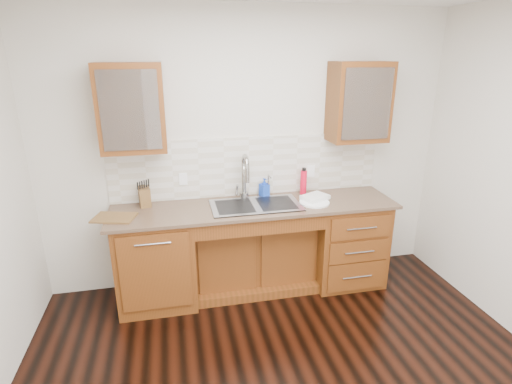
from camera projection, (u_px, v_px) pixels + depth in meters
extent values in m
cube|color=beige|center=(247.00, 151.00, 3.98)|extent=(4.00, 0.10, 2.70)
cube|color=#593014|center=(157.00, 259.00, 3.75)|extent=(0.70, 0.62, 0.88)
cube|color=#593014|center=(253.00, 253.00, 4.05)|extent=(1.20, 0.44, 0.70)
cube|color=#593014|center=(345.00, 240.00, 4.13)|extent=(0.70, 0.62, 0.88)
cube|color=#84705B|center=(255.00, 207.00, 3.78)|extent=(2.70, 0.65, 0.03)
cube|color=beige|center=(249.00, 166.00, 3.97)|extent=(2.70, 0.02, 0.59)
cube|color=#9E9EA5|center=(256.00, 214.00, 3.79)|extent=(0.84, 0.46, 0.19)
cylinder|color=#999993|center=(244.00, 179.00, 3.89)|extent=(0.04, 0.04, 0.40)
cylinder|color=#999993|center=(268.00, 185.00, 3.98)|extent=(0.02, 0.02, 0.24)
cube|color=#593014|center=(132.00, 108.00, 3.41)|extent=(0.55, 0.34, 0.75)
cube|color=#593014|center=(359.00, 102.00, 3.83)|extent=(0.55, 0.34, 0.75)
cube|color=white|center=(183.00, 179.00, 3.85)|extent=(0.08, 0.01, 0.12)
cube|color=white|center=(311.00, 171.00, 4.11)|extent=(0.08, 0.01, 0.12)
imported|color=#1741BB|center=(264.00, 187.00, 4.00)|extent=(0.11, 0.11, 0.18)
cylinder|color=red|center=(303.00, 182.00, 4.04)|extent=(0.07, 0.07, 0.24)
cylinder|color=white|center=(314.00, 202.00, 3.82)|extent=(0.36, 0.36, 0.02)
cube|color=white|center=(315.00, 197.00, 3.88)|extent=(0.30, 0.27, 0.04)
cube|color=#A96A28|center=(145.00, 196.00, 3.74)|extent=(0.12, 0.17, 0.18)
cube|color=olive|center=(114.00, 218.00, 3.47)|extent=(0.40, 0.33, 0.02)
imported|color=white|center=(122.00, 115.00, 3.41)|extent=(0.16, 0.16, 0.10)
imported|color=silver|center=(144.00, 114.00, 3.44)|extent=(0.11, 0.11, 0.09)
imported|color=white|center=(350.00, 108.00, 3.83)|extent=(0.15, 0.15, 0.10)
imported|color=white|center=(365.00, 108.00, 3.86)|extent=(0.12, 0.12, 0.10)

